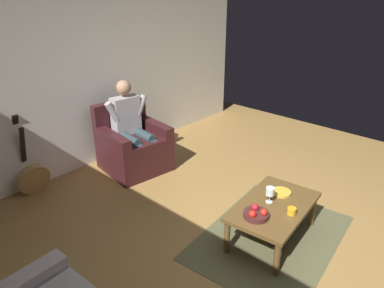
{
  "coord_description": "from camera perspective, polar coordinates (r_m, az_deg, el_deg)",
  "views": [
    {
      "loc": [
        2.62,
        1.28,
        2.4
      ],
      "look_at": [
        -0.03,
        -1.12,
        0.79
      ],
      "focal_mm": 33.71,
      "sensor_mm": 36.0,
      "label": 1
    }
  ],
  "objects": [
    {
      "name": "coffee_table",
      "position": [
        3.71,
        12.78,
        -10.04
      ],
      "size": [
        1.06,
        0.71,
        0.4
      ],
      "rotation": [
        0.0,
        0.0,
        0.1
      ],
      "color": "brown",
      "rests_on": "ground"
    },
    {
      "name": "candle_jar",
      "position": [
        3.57,
        15.48,
        -10.18
      ],
      "size": [
        0.08,
        0.08,
        0.07
      ],
      "primitive_type": "cylinder",
      "color": "gold",
      "rests_on": "coffee_table"
    },
    {
      "name": "fruit_bowl",
      "position": [
        3.46,
        10.15,
        -10.81
      ],
      "size": [
        0.24,
        0.24,
        0.11
      ],
      "color": "#411E1C",
      "rests_on": "coffee_table"
    },
    {
      "name": "guitar",
      "position": [
        4.83,
        -23.9,
        -4.72
      ],
      "size": [
        0.4,
        0.31,
        0.99
      ],
      "color": "#A87B47",
      "rests_on": "ground"
    },
    {
      "name": "wall_back",
      "position": [
        5.09,
        -16.08,
        11.34
      ],
      "size": [
        5.95,
        0.06,
        2.69
      ],
      "primitive_type": "cube",
      "color": "silver",
      "rests_on": "ground"
    },
    {
      "name": "rug",
      "position": [
        3.91,
        12.31,
        -14.16
      ],
      "size": [
        1.82,
        1.38,
        0.01
      ],
      "primitive_type": "cube",
      "rotation": [
        0.0,
        0.0,
        0.1
      ],
      "color": "brown",
      "rests_on": "ground"
    },
    {
      "name": "wine_glass_near",
      "position": [
        3.65,
        12.24,
        -7.46
      ],
      "size": [
        0.08,
        0.08,
        0.17
      ],
      "color": "silver",
      "rests_on": "coffee_table"
    },
    {
      "name": "person_seated",
      "position": [
        4.92,
        -9.58,
        3.1
      ],
      "size": [
        0.64,
        0.65,
        1.23
      ],
      "rotation": [
        0.0,
        0.0,
        -0.13
      ],
      "color": "#9B979D",
      "rests_on": "ground"
    },
    {
      "name": "ground_plane",
      "position": [
        3.78,
        12.89,
        -15.92
      ],
      "size": [
        7.01,
        7.01,
        0.0
      ],
      "primitive_type": "plane",
      "color": "olive"
    },
    {
      "name": "armchair",
      "position": [
        5.05,
        -9.33,
        -0.45
      ],
      "size": [
        0.89,
        0.89,
        0.91
      ],
      "rotation": [
        0.0,
        0.0,
        -0.13
      ],
      "color": "#341417",
      "rests_on": "ground"
    },
    {
      "name": "decorative_dish",
      "position": [
        3.88,
        13.93,
        -7.42
      ],
      "size": [
        0.2,
        0.2,
        0.02
      ],
      "primitive_type": "cylinder",
      "color": "gold",
      "rests_on": "coffee_table"
    }
  ]
}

